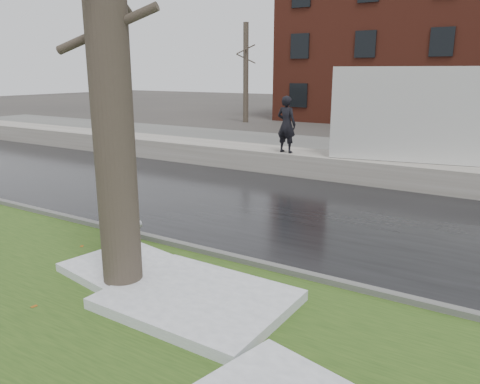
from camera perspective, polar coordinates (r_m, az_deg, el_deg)
The scene contains 14 objects.
ground at distance 8.08m, azimuth -7.08°, elevation -10.25°, with size 120.00×120.00×0.00m, color #47423D.
verge at distance 7.24m, azimuth -13.44°, elevation -13.44°, with size 60.00×4.50×0.04m, color #294717.
road at distance 11.68m, azimuth 6.83°, elevation -2.29°, with size 60.00×7.00×0.03m, color black.
parking_lot at distance 19.53m, azimuth 17.50°, elevation 3.93°, with size 60.00×9.00×0.03m, color slate.
curb at distance 8.78m, azimuth -2.99°, elevation -7.57°, with size 60.00×0.15×0.14m, color slate.
snowbank at distance 15.40m, azimuth 13.53°, elevation 2.88°, with size 60.00×1.60×0.75m, color #B6B0A7.
bg_tree_left at distance 32.30m, azimuth 0.71°, elevation 14.41°, with size 1.40×1.62×6.50m.
bg_tree_center at distance 33.42m, azimuth 13.55°, elevation 14.03°, with size 1.40×1.62×6.50m.
fire_hydrant at distance 9.40m, azimuth -13.03°, elevation -3.91°, with size 0.39×0.37×0.78m.
tree at distance 7.09m, azimuth -15.92°, elevation 17.91°, with size 1.52×1.76×7.57m.
box_truck at distance 15.86m, azimuth 25.82°, elevation 7.61°, with size 10.67×4.00×3.52m.
worker at distance 15.58m, azimuth 5.67°, elevation 8.20°, with size 0.68×0.45×1.86m, color black.
snow_patch_near at distance 7.06m, azimuth -5.15°, elevation -12.90°, with size 2.60×2.00×0.16m, color white.
snow_patch_far at distance 8.19m, azimuth -12.89°, elevation -9.31°, with size 2.20×1.60×0.14m, color white.
Camera 1 is at (4.66, -5.67, 3.36)m, focal length 35.00 mm.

